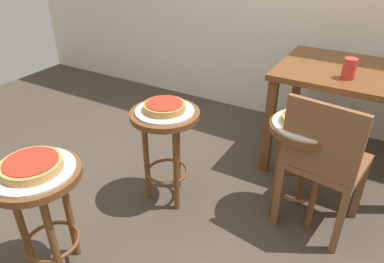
{
  "coord_description": "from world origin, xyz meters",
  "views": [
    {
      "loc": [
        0.82,
        -1.45,
        1.57
      ],
      "look_at": [
        -0.06,
        0.05,
        0.57
      ],
      "focal_mm": 33.34,
      "sensor_mm": 36.0,
      "label": 1
    }
  ],
  "objects_px": {
    "wooden_chair": "(323,161)",
    "dining_table": "(354,86)",
    "cup_near_edge": "(349,69)",
    "condiment_shaker": "(351,66)",
    "stool_middle": "(166,135)",
    "pizza_middle": "(165,106)",
    "serving_plate_foreground": "(33,171)",
    "pizza_leftside": "(309,120)",
    "stool_foreground": "(41,199)",
    "serving_plate_middle": "(165,111)",
    "serving_plate_leftside": "(308,124)",
    "pizza_foreground": "(32,165)",
    "stool_leftside": "(304,149)"
  },
  "relations": [
    {
      "from": "cup_near_edge",
      "to": "serving_plate_leftside",
      "type": "bearing_deg",
      "value": -100.03
    },
    {
      "from": "wooden_chair",
      "to": "pizza_foreground",
      "type": "bearing_deg",
      "value": -136.69
    },
    {
      "from": "serving_plate_foreground",
      "to": "dining_table",
      "type": "height_order",
      "value": "dining_table"
    },
    {
      "from": "stool_foreground",
      "to": "stool_leftside",
      "type": "relative_size",
      "value": 1.0
    },
    {
      "from": "pizza_foreground",
      "to": "stool_leftside",
      "type": "xyz_separation_m",
      "value": [
        0.94,
        1.04,
        -0.19
      ]
    },
    {
      "from": "serving_plate_foreground",
      "to": "serving_plate_leftside",
      "type": "distance_m",
      "value": 1.4
    },
    {
      "from": "stool_foreground",
      "to": "serving_plate_leftside",
      "type": "height_order",
      "value": "serving_plate_leftside"
    },
    {
      "from": "stool_middle",
      "to": "condiment_shaker",
      "type": "xyz_separation_m",
      "value": [
        0.85,
        0.92,
        0.31
      ]
    },
    {
      "from": "pizza_middle",
      "to": "pizza_leftside",
      "type": "relative_size",
      "value": 0.83
    },
    {
      "from": "dining_table",
      "to": "cup_near_edge",
      "type": "distance_m",
      "value": 0.26
    },
    {
      "from": "serving_plate_leftside",
      "to": "condiment_shaker",
      "type": "height_order",
      "value": "condiment_shaker"
    },
    {
      "from": "pizza_leftside",
      "to": "dining_table",
      "type": "xyz_separation_m",
      "value": [
        0.13,
        0.71,
        -0.03
      ]
    },
    {
      "from": "serving_plate_foreground",
      "to": "pizza_foreground",
      "type": "relative_size",
      "value": 1.38
    },
    {
      "from": "cup_near_edge",
      "to": "dining_table",
      "type": "bearing_deg",
      "value": 79.5
    },
    {
      "from": "pizza_middle",
      "to": "cup_near_edge",
      "type": "bearing_deg",
      "value": 42.1
    },
    {
      "from": "stool_foreground",
      "to": "pizza_foreground",
      "type": "distance_m",
      "value": 0.19
    },
    {
      "from": "serving_plate_middle",
      "to": "cup_near_edge",
      "type": "bearing_deg",
      "value": 42.1
    },
    {
      "from": "pizza_foreground",
      "to": "serving_plate_middle",
      "type": "xyz_separation_m",
      "value": [
        0.17,
        0.78,
        -0.03
      ]
    },
    {
      "from": "stool_leftside",
      "to": "pizza_middle",
      "type": "bearing_deg",
      "value": -161.42
    },
    {
      "from": "serving_plate_foreground",
      "to": "wooden_chair",
      "type": "distance_m",
      "value": 1.46
    },
    {
      "from": "stool_foreground",
      "to": "stool_middle",
      "type": "bearing_deg",
      "value": 77.67
    },
    {
      "from": "dining_table",
      "to": "condiment_shaker",
      "type": "height_order",
      "value": "condiment_shaker"
    },
    {
      "from": "wooden_chair",
      "to": "dining_table",
      "type": "bearing_deg",
      "value": 89.48
    },
    {
      "from": "pizza_foreground",
      "to": "serving_plate_middle",
      "type": "bearing_deg",
      "value": 77.67
    },
    {
      "from": "serving_plate_middle",
      "to": "wooden_chair",
      "type": "height_order",
      "value": "wooden_chair"
    },
    {
      "from": "stool_foreground",
      "to": "serving_plate_middle",
      "type": "bearing_deg",
      "value": 77.67
    },
    {
      "from": "condiment_shaker",
      "to": "wooden_chair",
      "type": "distance_m",
      "value": 0.78
    },
    {
      "from": "pizza_leftside",
      "to": "cup_near_edge",
      "type": "height_order",
      "value": "cup_near_edge"
    },
    {
      "from": "pizza_middle",
      "to": "pizza_leftside",
      "type": "bearing_deg",
      "value": 18.58
    },
    {
      "from": "stool_foreground",
      "to": "pizza_leftside",
      "type": "xyz_separation_m",
      "value": [
        0.94,
        1.04,
        0.19
      ]
    },
    {
      "from": "condiment_shaker",
      "to": "stool_middle",
      "type": "bearing_deg",
      "value": -132.75
    },
    {
      "from": "serving_plate_foreground",
      "to": "stool_middle",
      "type": "height_order",
      "value": "serving_plate_foreground"
    },
    {
      "from": "dining_table",
      "to": "serving_plate_foreground",
      "type": "bearing_deg",
      "value": -121.36
    },
    {
      "from": "pizza_middle",
      "to": "stool_leftside",
      "type": "relative_size",
      "value": 0.38
    },
    {
      "from": "serving_plate_middle",
      "to": "pizza_leftside",
      "type": "relative_size",
      "value": 1.18
    },
    {
      "from": "serving_plate_middle",
      "to": "serving_plate_leftside",
      "type": "distance_m",
      "value": 0.81
    },
    {
      "from": "pizza_foreground",
      "to": "stool_middle",
      "type": "height_order",
      "value": "pizza_foreground"
    },
    {
      "from": "pizza_foreground",
      "to": "stool_foreground",
      "type": "bearing_deg",
      "value": -90.0
    },
    {
      "from": "stool_leftside",
      "to": "condiment_shaker",
      "type": "height_order",
      "value": "condiment_shaker"
    },
    {
      "from": "stool_middle",
      "to": "dining_table",
      "type": "height_order",
      "value": "dining_table"
    },
    {
      "from": "pizza_middle",
      "to": "condiment_shaker",
      "type": "xyz_separation_m",
      "value": [
        0.85,
        0.92,
        0.12
      ]
    },
    {
      "from": "stool_middle",
      "to": "serving_plate_middle",
      "type": "distance_m",
      "value": 0.16
    },
    {
      "from": "pizza_leftside",
      "to": "cup_near_edge",
      "type": "xyz_separation_m",
      "value": [
        0.09,
        0.52,
        0.14
      ]
    },
    {
      "from": "pizza_middle",
      "to": "condiment_shaker",
      "type": "relative_size",
      "value": 3.22
    },
    {
      "from": "condiment_shaker",
      "to": "pizza_foreground",
      "type": "bearing_deg",
      "value": -120.98
    },
    {
      "from": "pizza_middle",
      "to": "pizza_leftside",
      "type": "xyz_separation_m",
      "value": [
        0.77,
        0.26,
        -0.0
      ]
    },
    {
      "from": "serving_plate_foreground",
      "to": "serving_plate_leftside",
      "type": "relative_size",
      "value": 0.95
    },
    {
      "from": "pizza_middle",
      "to": "condiment_shaker",
      "type": "bearing_deg",
      "value": 47.25
    },
    {
      "from": "stool_foreground",
      "to": "stool_middle",
      "type": "xyz_separation_m",
      "value": [
        0.17,
        0.78,
        0.0
      ]
    },
    {
      "from": "stool_middle",
      "to": "pizza_middle",
      "type": "xyz_separation_m",
      "value": [
        0.0,
        0.0,
        0.19
      ]
    }
  ]
}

